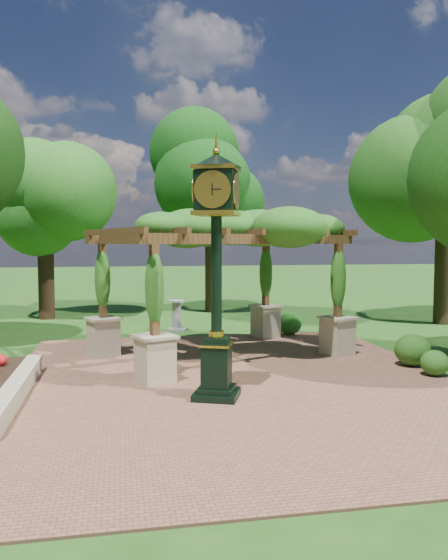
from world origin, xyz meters
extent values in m
plane|color=#1E4714|center=(0.00, 0.00, 0.00)|extent=(120.00, 120.00, 0.00)
cube|color=brown|center=(0.00, 1.00, 0.02)|extent=(10.00, 12.00, 0.04)
cube|color=#C6B793|center=(-4.60, 0.50, 0.20)|extent=(0.35, 5.00, 0.40)
cube|color=black|center=(-0.67, -0.24, 0.10)|extent=(1.11, 1.11, 0.13)
cube|color=black|center=(-0.67, -0.24, 0.69)|extent=(0.70, 0.70, 0.97)
cube|color=#C18D28|center=(-0.67, -0.24, 1.12)|extent=(0.78, 0.78, 0.04)
cylinder|color=black|center=(-0.67, -0.24, 2.52)|extent=(0.28, 0.28, 2.48)
cube|color=black|center=(-0.67, -0.24, 4.13)|extent=(0.98, 0.98, 0.75)
cylinder|color=silver|center=(-0.81, -0.60, 4.13)|extent=(0.61, 0.26, 0.65)
cone|color=black|center=(-0.67, -0.24, 4.72)|extent=(1.25, 1.25, 0.27)
sphere|color=#C18D28|center=(-0.67, -0.24, 4.88)|extent=(0.15, 0.15, 0.15)
cube|color=#B9AF89|center=(-1.80, 1.25, 0.54)|extent=(0.93, 0.93, 0.99)
cube|color=#55391D|center=(-1.80, 1.25, 2.11)|extent=(0.23, 0.23, 2.04)
cube|color=#B9AF89|center=(3.33, 3.27, 0.54)|extent=(0.93, 0.93, 0.99)
cube|color=#55391D|center=(3.33, 3.27, 2.11)|extent=(0.23, 0.23, 2.04)
cube|color=#B9AF89|center=(-3.01, 4.33, 0.54)|extent=(0.93, 0.93, 0.99)
cube|color=#55391D|center=(-3.01, 4.33, 2.11)|extent=(0.23, 0.23, 2.04)
cube|color=#B9AF89|center=(2.12, 6.35, 0.54)|extent=(0.93, 0.93, 0.99)
cube|color=#55391D|center=(2.12, 6.35, 2.11)|extent=(0.23, 0.23, 2.04)
cube|color=#55391D|center=(0.77, 2.26, 3.22)|extent=(6.01, 2.49, 0.24)
cube|color=#55391D|center=(-0.44, 5.34, 3.22)|extent=(6.01, 2.49, 0.24)
ellipsoid|color=#265B1A|center=(0.16, 3.80, 3.51)|extent=(7.41, 6.04, 1.10)
cube|color=gray|center=(-0.60, 8.25, 0.06)|extent=(0.71, 0.71, 0.11)
cylinder|color=gray|center=(-0.60, 8.25, 0.55)|extent=(0.36, 0.36, 0.99)
cylinder|color=gray|center=(-0.60, 8.25, 1.07)|extent=(0.67, 0.67, 0.06)
ellipsoid|color=#275E1B|center=(4.63, 0.59, 0.34)|extent=(0.74, 0.74, 0.59)
ellipsoid|color=#245317|center=(4.65, 1.62, 0.44)|extent=(0.96, 0.96, 0.80)
ellipsoid|color=#1E5819|center=(3.05, 6.66, 0.40)|extent=(0.92, 0.92, 0.72)
cylinder|color=#331F13|center=(-5.51, 12.38, 1.33)|extent=(0.64, 0.64, 2.65)
ellipsoid|color=#245A19|center=(-5.51, 12.38, 4.74)|extent=(4.03, 4.03, 4.19)
cylinder|color=#382716|center=(1.57, 13.39, 1.67)|extent=(0.72, 0.72, 3.33)
ellipsoid|color=#113E0F|center=(1.57, 13.39, 5.96)|extent=(3.88, 3.88, 5.26)
cylinder|color=#302312|center=(9.64, 8.13, 1.71)|extent=(0.67, 0.67, 3.41)
ellipsoid|color=#225016|center=(9.64, 8.13, 6.11)|extent=(4.38, 4.38, 5.39)
camera|label=1|loc=(-2.53, -10.78, 3.15)|focal=35.00mm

